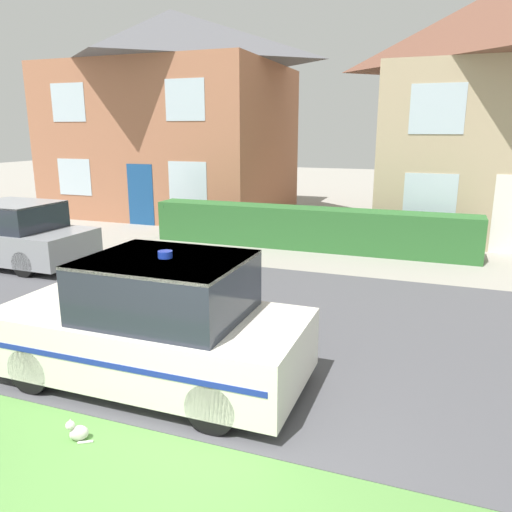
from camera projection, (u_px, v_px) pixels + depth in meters
ground_plane at (176, 488)px, 4.62m from camera, size 80.00×80.00×0.00m
road_strip at (297, 328)px, 8.35m from camera, size 28.00×6.78×0.01m
garden_hedge at (308, 228)px, 13.86m from camera, size 9.01×0.87×1.14m
police_car at (155, 325)px, 6.41m from camera, size 4.03×1.80×1.77m
cat at (77, 432)px, 5.31m from camera, size 0.29×0.21×0.25m
neighbour_car_near at (9, 235)px, 12.25m from camera, size 4.37×1.86×1.53m
house_left at (174, 112)px, 19.75m from camera, size 8.76×7.05×7.66m
house_right at (504, 109)px, 15.40m from camera, size 7.20×6.65×7.53m
wheelie_bin at (177, 221)px, 15.22m from camera, size 0.83×0.80×1.06m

